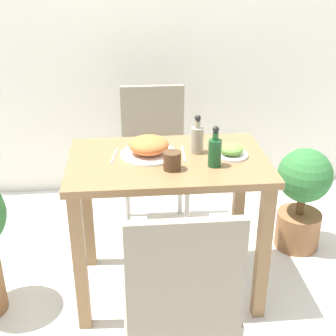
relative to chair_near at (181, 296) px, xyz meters
The scene contains 13 objects.
ground_plane 0.87m from the chair_near, 88.63° to the left, with size 16.00×16.00×0.00m, color silver.
wall_back 2.07m from the chair_near, 89.51° to the left, with size 8.00×0.05×2.60m.
dining_table 0.70m from the chair_near, 88.63° to the left, with size 0.96×0.61×0.77m.
chair_near is the anchor object (origin of this frame).
chair_far 1.36m from the chair_near, 90.43° to the left, with size 0.42×0.42×0.91m.
food_plate 0.80m from the chair_near, 95.55° to the left, with size 0.28×0.28×0.10m.
side_plate 0.81m from the chair_near, 64.98° to the left, with size 0.16×0.16×0.06m.
drink_cup 0.64m from the chair_near, 87.59° to the left, with size 0.08×0.08×0.09m.
sauce_bottle 0.83m from the chair_near, 77.61° to the left, with size 0.06×0.06×0.20m.
condiment_bottle 0.71m from the chair_near, 69.37° to the left, with size 0.06×0.06×0.20m.
fork_utensil 0.82m from the chair_near, 108.00° to the left, with size 0.04×0.17×0.00m.
spoon_utensil 0.79m from the chair_near, 82.55° to the left, with size 0.02×0.20×0.00m.
potted_plant_right 1.33m from the chair_near, 50.09° to the left, with size 0.32×0.32×0.64m.
Camera 1 is at (-0.19, -2.04, 1.68)m, focal length 50.00 mm.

